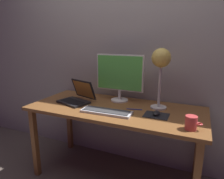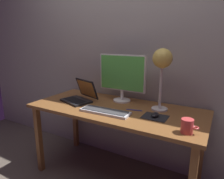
{
  "view_description": "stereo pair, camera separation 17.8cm",
  "coord_description": "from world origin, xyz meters",
  "px_view_note": "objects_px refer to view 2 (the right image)",
  "views": [
    {
      "loc": [
        0.68,
        -1.63,
        1.36
      ],
      "look_at": [
        -0.01,
        -0.05,
        0.92
      ],
      "focal_mm": 32.3,
      "sensor_mm": 36.0,
      "label": 1
    },
    {
      "loc": [
        0.84,
        -1.56,
        1.36
      ],
      "look_at": [
        -0.01,
        -0.05,
        0.92
      ],
      "focal_mm": 32.3,
      "sensor_mm": 36.0,
      "label": 2
    }
  ],
  "objects_px": {
    "monitor": "(122,75)",
    "mouse": "(155,115)",
    "desk_lamp": "(162,63)",
    "keyboard_main": "(105,111)",
    "laptop": "(81,95)",
    "coffee_mug": "(187,126)",
    "pen": "(134,110)"
  },
  "relations": [
    {
      "from": "monitor",
      "to": "mouse",
      "type": "bearing_deg",
      "value": -30.46
    },
    {
      "from": "laptop",
      "to": "pen",
      "type": "xyz_separation_m",
      "value": [
        0.59,
        -0.01,
        -0.06
      ]
    },
    {
      "from": "desk_lamp",
      "to": "pen",
      "type": "relative_size",
      "value": 3.87
    },
    {
      "from": "mouse",
      "to": "monitor",
      "type": "bearing_deg",
      "value": 149.54
    },
    {
      "from": "desk_lamp",
      "to": "coffee_mug",
      "type": "xyz_separation_m",
      "value": [
        0.3,
        -0.36,
        -0.37
      ]
    },
    {
      "from": "desk_lamp",
      "to": "keyboard_main",
      "type": "bearing_deg",
      "value": -141.58
    },
    {
      "from": "monitor",
      "to": "coffee_mug",
      "type": "height_order",
      "value": "monitor"
    },
    {
      "from": "mouse",
      "to": "coffee_mug",
      "type": "xyz_separation_m",
      "value": [
        0.28,
        -0.17,
        0.03
      ]
    },
    {
      "from": "monitor",
      "to": "laptop",
      "type": "relative_size",
      "value": 1.34
    },
    {
      "from": "keyboard_main",
      "to": "desk_lamp",
      "type": "xyz_separation_m",
      "value": [
        0.38,
        0.3,
        0.41
      ]
    },
    {
      "from": "laptop",
      "to": "desk_lamp",
      "type": "distance_m",
      "value": 0.87
    },
    {
      "from": "desk_lamp",
      "to": "mouse",
      "type": "height_order",
      "value": "desk_lamp"
    },
    {
      "from": "desk_lamp",
      "to": "coffee_mug",
      "type": "distance_m",
      "value": 0.6
    },
    {
      "from": "desk_lamp",
      "to": "mouse",
      "type": "relative_size",
      "value": 5.64
    },
    {
      "from": "laptop",
      "to": "pen",
      "type": "relative_size",
      "value": 2.6
    },
    {
      "from": "coffee_mug",
      "to": "mouse",
      "type": "bearing_deg",
      "value": 148.35
    },
    {
      "from": "monitor",
      "to": "coffee_mug",
      "type": "bearing_deg",
      "value": -30.93
    },
    {
      "from": "monitor",
      "to": "desk_lamp",
      "type": "xyz_separation_m",
      "value": [
        0.41,
        -0.06,
        0.15
      ]
    },
    {
      "from": "desk_lamp",
      "to": "pen",
      "type": "xyz_separation_m",
      "value": [
        -0.19,
        -0.13,
        -0.42
      ]
    },
    {
      "from": "keyboard_main",
      "to": "mouse",
      "type": "bearing_deg",
      "value": 16.02
    },
    {
      "from": "pen",
      "to": "keyboard_main",
      "type": "bearing_deg",
      "value": -138.44
    },
    {
      "from": "keyboard_main",
      "to": "desk_lamp",
      "type": "distance_m",
      "value": 0.64
    },
    {
      "from": "monitor",
      "to": "mouse",
      "type": "xyz_separation_m",
      "value": [
        0.43,
        -0.25,
        -0.25
      ]
    },
    {
      "from": "keyboard_main",
      "to": "coffee_mug",
      "type": "xyz_separation_m",
      "value": [
        0.68,
        -0.05,
        0.04
      ]
    },
    {
      "from": "monitor",
      "to": "pen",
      "type": "bearing_deg",
      "value": -41.29
    },
    {
      "from": "monitor",
      "to": "laptop",
      "type": "height_order",
      "value": "monitor"
    },
    {
      "from": "laptop",
      "to": "monitor",
      "type": "bearing_deg",
      "value": 26.93
    },
    {
      "from": "monitor",
      "to": "keyboard_main",
      "type": "xyz_separation_m",
      "value": [
        0.03,
        -0.37,
        -0.26
      ]
    },
    {
      "from": "laptop",
      "to": "mouse",
      "type": "relative_size",
      "value": 3.79
    },
    {
      "from": "keyboard_main",
      "to": "laptop",
      "type": "bearing_deg",
      "value": 155.68
    },
    {
      "from": "laptop",
      "to": "mouse",
      "type": "height_order",
      "value": "laptop"
    },
    {
      "from": "keyboard_main",
      "to": "coffee_mug",
      "type": "height_order",
      "value": "coffee_mug"
    }
  ]
}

